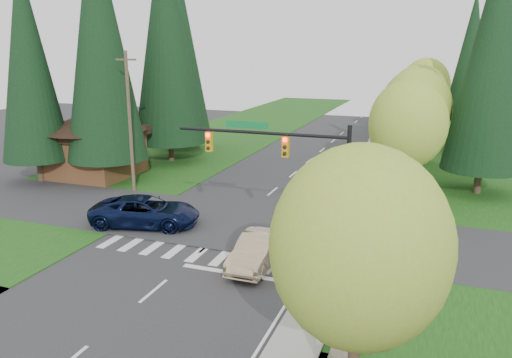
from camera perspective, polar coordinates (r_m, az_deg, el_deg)
The scene contains 34 objects.
ground at distance 23.21m, azimuth -10.33°, elevation -11.41°, with size 120.00×120.00×0.00m, color #28282B.
grass_east at distance 39.24m, azimuth 22.44°, elevation -1.36°, with size 14.00×110.00×0.06m, color #184312.
grass_west at distance 45.87m, azimuth -11.91°, elevation 1.64°, with size 14.00×110.00×0.06m, color #184312.
cross_street at distance 29.81m, azimuth -2.60°, elevation -5.18°, with size 120.00×8.00×0.10m, color #28282B.
sidewalk_east at distance 41.30m, azimuth 13.90°, elevation 0.14°, with size 1.80×80.00×0.13m, color gray.
curb_east at distance 41.39m, azimuth 12.74°, elevation 0.24°, with size 0.20×80.00×0.13m, color gray.
stone_wall_south at distance 17.92m, azimuth 10.10°, elevation -18.57°, with size 0.70×14.00×0.70m, color #4C4438.
stone_wall_north at distance 48.90m, azimuth 16.96°, elevation 2.50°, with size 0.70×40.00×0.70m, color #4C4438.
traffic_signal at distance 23.84m, azimuth 3.77°, elevation 2.22°, with size 8.70×0.37×6.80m.
brown_building at distance 42.38m, azimuth -17.99°, elevation 4.47°, with size 8.40×8.40×5.40m.
utility_pole at distance 36.47m, azimuth -14.22°, elevation 6.38°, with size 1.60×0.24×10.00m.
decid_tree_0 at distance 32.23m, azimuth 16.96°, elevation 5.98°, with size 4.80×4.80×8.37m.
decid_tree_1 at distance 39.14m, azimuth 17.77°, elevation 7.64°, with size 5.20×5.20×8.80m.
decid_tree_2 at distance 46.09m, azimuth 17.95°, elevation 8.75°, with size 5.00×5.00×8.82m.
decid_tree_3 at distance 53.08m, azimuth 18.38°, elevation 9.12°, with size 5.00×5.00×8.55m.
decid_tree_4 at distance 60.02m, azimuth 18.76°, elevation 10.02°, with size 5.40×5.40×9.18m.
decid_tree_5 at distance 67.05m, azimuth 18.74°, elevation 9.98°, with size 4.80×4.80×8.30m.
decid_tree_6 at distance 74.01m, azimuth 19.02°, elevation 10.58°, with size 5.20×5.20×8.86m.
decid_tree_south at distance 12.91m, azimuth 11.78°, elevation -7.67°, with size 4.60×4.60×7.92m.
conifer_w_a at distance 39.80m, azimuth -17.42°, elevation 15.00°, with size 6.12×6.12×19.80m.
conifer_w_b at distance 44.80m, azimuth -17.32°, elevation 13.61°, with size 5.44×5.44×17.80m.
conifer_w_c at distance 45.96m, azimuth -10.21°, elevation 15.91°, with size 6.46×6.46×20.80m.
conifer_w_d at distance 41.53m, azimuth -24.60°, elevation 12.24°, with size 5.10×5.10×16.80m.
conifer_w_e at distance 52.16m, azimuth -8.74°, elevation 14.69°, with size 5.78×5.78×18.80m.
conifer_e_a at distance 38.00m, azimuth 25.43°, elevation 12.81°, with size 5.44×5.44×17.80m.
conifer_e_b at distance 52.04m, azimuth 25.38°, elevation 14.05°, with size 6.12×6.12×19.80m.
conifer_e_c at distance 65.95m, azimuth 23.34°, elevation 12.78°, with size 5.10×5.10×16.80m.
sedan_champagne at distance 24.07m, azimuth 0.13°, elevation -8.16°, with size 1.64×4.69×1.55m, color #CAAE86.
suv_navy at distance 29.97m, azimuth -12.50°, elevation -3.65°, with size 2.90×6.28×1.75m, color black.
parked_car_a at distance 34.64m, azimuth 10.53°, elevation -1.43°, with size 1.56×3.87×1.32m, color #AFAFB4.
parked_car_b at distance 44.68m, azimuth 11.00°, elevation 2.29°, with size 2.09×5.15×1.49m, color gray.
parked_car_c at distance 50.63m, azimuth 13.73°, elevation 3.65°, with size 1.71×4.91×1.62m, color #B9B9BE.
parked_car_d at distance 58.12m, azimuth 14.60°, elevation 4.88°, with size 1.68×4.19×1.43m, color silver.
parked_car_e at distance 67.06m, azimuth 14.19°, elevation 6.21°, with size 2.17×5.34×1.55m, color #9B9B9F.
Camera 1 is at (10.84, -17.87, 10.10)m, focal length 35.00 mm.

